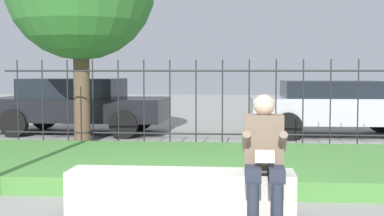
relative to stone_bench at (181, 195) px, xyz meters
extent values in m
plane|color=gray|center=(-0.21, 0.00, -0.21)|extent=(60.00, 60.00, 0.00)
cube|color=beige|center=(0.00, 0.00, 0.03)|extent=(2.34, 0.48, 0.47)
cube|color=#9B978F|center=(0.00, 0.00, -0.17)|extent=(2.25, 0.44, 0.08)
cylinder|color=#282D3D|center=(0.73, -0.58, 0.07)|extent=(0.11, 0.11, 0.38)
cube|color=#282D3D|center=(0.73, -0.37, 0.32)|extent=(0.15, 0.42, 0.13)
cylinder|color=#282D3D|center=(0.95, -0.58, 0.07)|extent=(0.11, 0.11, 0.38)
cube|color=#282D3D|center=(0.95, -0.37, 0.32)|extent=(0.15, 0.42, 0.13)
cube|color=#7A6651|center=(0.84, -0.16, 0.59)|extent=(0.38, 0.24, 0.54)
sphere|color=#DBB293|center=(0.84, -0.18, 0.96)|extent=(0.21, 0.21, 0.21)
cylinder|color=#7A6651|center=(0.67, -0.32, 0.61)|extent=(0.08, 0.29, 0.24)
cylinder|color=#7A6651|center=(1.02, -0.32, 0.61)|extent=(0.08, 0.29, 0.24)
cube|color=beige|center=(0.84, -0.42, 0.48)|extent=(0.18, 0.09, 0.13)
cube|color=#4C893D|center=(-0.21, 2.40, -0.10)|extent=(9.33, 3.39, 0.23)
cylinder|color=#232326|center=(-0.21, 4.40, 0.13)|extent=(7.33, 0.03, 0.03)
cylinder|color=#232326|center=(-0.21, 4.40, 1.30)|extent=(7.33, 0.03, 0.03)
cylinder|color=#232326|center=(-3.63, 4.40, 0.65)|extent=(0.02, 0.02, 1.72)
cylinder|color=#232326|center=(-3.14, 4.40, 0.65)|extent=(0.02, 0.02, 1.72)
cylinder|color=#232326|center=(-2.65, 4.40, 0.65)|extent=(0.02, 0.02, 1.72)
cylinder|color=#232326|center=(-2.16, 4.40, 0.65)|extent=(0.02, 0.02, 1.72)
cylinder|color=#232326|center=(-1.68, 4.40, 0.65)|extent=(0.02, 0.02, 1.72)
cylinder|color=#232326|center=(-1.19, 4.40, 0.65)|extent=(0.02, 0.02, 1.72)
cylinder|color=#232326|center=(-0.70, 4.40, 0.65)|extent=(0.02, 0.02, 1.72)
cylinder|color=#232326|center=(-0.21, 4.40, 0.65)|extent=(0.02, 0.02, 1.72)
cylinder|color=#232326|center=(0.28, 4.40, 0.65)|extent=(0.02, 0.02, 1.72)
cylinder|color=#232326|center=(0.77, 4.40, 0.65)|extent=(0.02, 0.02, 1.72)
cylinder|color=#232326|center=(1.26, 4.40, 0.65)|extent=(0.02, 0.02, 1.72)
cylinder|color=#232326|center=(1.74, 4.40, 0.65)|extent=(0.02, 0.02, 1.72)
cylinder|color=#232326|center=(2.23, 4.40, 0.65)|extent=(0.02, 0.02, 1.72)
cylinder|color=#232326|center=(2.72, 4.40, 0.65)|extent=(0.02, 0.02, 1.72)
cube|color=#B7B7BC|center=(2.86, 7.21, 0.40)|extent=(4.04, 1.90, 0.60)
cube|color=black|center=(2.70, 7.20, 0.89)|extent=(2.24, 1.63, 0.39)
cylinder|color=black|center=(4.07, 8.12, 0.10)|extent=(0.62, 0.22, 0.62)
cylinder|color=black|center=(1.65, 6.30, 0.10)|extent=(0.62, 0.22, 0.62)
cylinder|color=black|center=(1.60, 8.05, 0.10)|extent=(0.62, 0.22, 0.62)
cube|color=black|center=(-3.26, 7.19, 0.39)|extent=(4.20, 1.92, 0.55)
cube|color=black|center=(-3.43, 7.20, 0.89)|extent=(2.32, 1.66, 0.47)
cylinder|color=black|center=(-1.99, 6.27, 0.11)|extent=(0.65, 0.21, 0.65)
cylinder|color=black|center=(-1.95, 8.06, 0.11)|extent=(0.65, 0.21, 0.65)
cylinder|color=black|center=(-4.57, 6.33, 0.11)|extent=(0.65, 0.21, 0.65)
cylinder|color=black|center=(-4.53, 8.12, 0.11)|extent=(0.65, 0.21, 0.65)
cylinder|color=brown|center=(-2.66, 5.32, 1.00)|extent=(0.33, 0.33, 2.43)
camera|label=1|loc=(0.62, -5.44, 1.28)|focal=50.00mm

